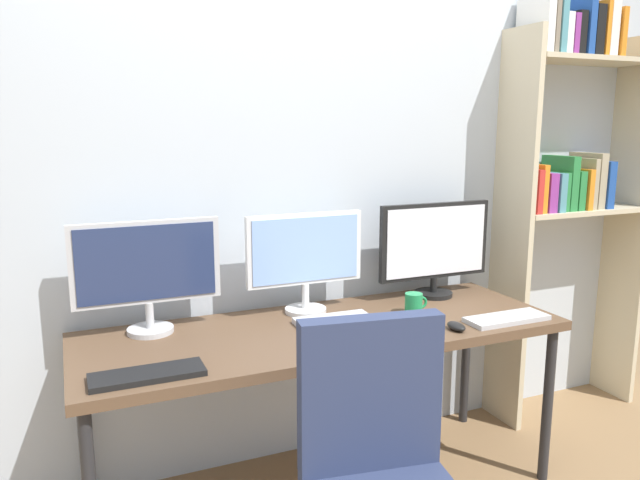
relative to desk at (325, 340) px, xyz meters
name	(u,v)px	position (x,y,z in m)	size (l,w,h in m)	color
wall_back	(288,180)	(0.00, 0.42, 0.61)	(4.36, 0.10, 2.60)	silver
desk	(325,340)	(0.00, 0.00, 0.00)	(1.96, 0.68, 0.74)	brown
bookshelf	(570,159)	(1.48, 0.23, 0.69)	(0.83, 0.28, 2.16)	beige
monitor_left	(147,269)	(-0.66, 0.21, 0.31)	(0.57, 0.18, 0.45)	silver
monitor_center	(305,256)	(0.00, 0.21, 0.31)	(0.52, 0.18, 0.44)	silver
monitor_right	(435,245)	(0.66, 0.21, 0.30)	(0.58, 0.18, 0.45)	black
keyboard_left	(147,375)	(-0.73, -0.23, 0.06)	(0.37, 0.13, 0.02)	black
keyboard_center	(350,343)	(0.00, -0.23, 0.06)	(0.35, 0.13, 0.02)	silver
keyboard_right	(507,319)	(0.73, -0.23, 0.06)	(0.36, 0.13, 0.02)	silver
computer_mouse	(456,326)	(0.47, -0.24, 0.07)	(0.06, 0.10, 0.03)	black
laptop_closed	(338,324)	(0.05, -0.02, 0.07)	(0.32, 0.22, 0.02)	silver
coffee_mug	(414,303)	(0.43, 0.01, 0.10)	(0.11, 0.08, 0.09)	#1E8C4C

